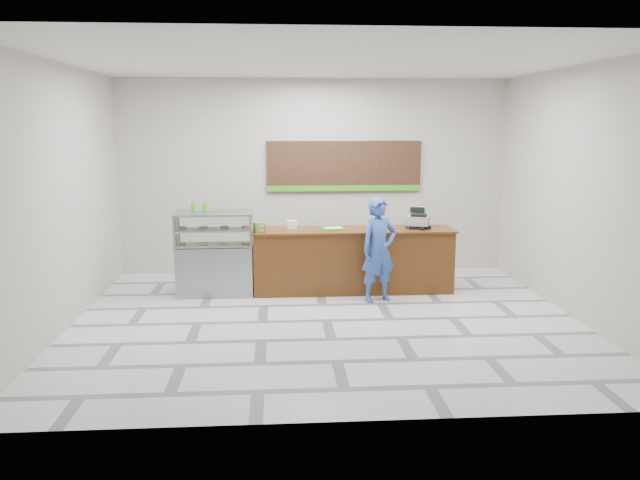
{
  "coord_description": "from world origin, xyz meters",
  "views": [
    {
      "loc": [
        -0.67,
        -8.31,
        2.71
      ],
      "look_at": [
        -0.03,
        0.9,
        0.98
      ],
      "focal_mm": 35.0,
      "sensor_mm": 36.0,
      "label": 1
    }
  ],
  "objects": [
    {
      "name": "donut_decal",
      "position": [
        0.86,
        1.55,
        1.03
      ],
      "size": [
        0.14,
        0.14,
        0.0
      ],
      "primitive_type": "cylinder",
      "color": "#DF688E",
      "rests_on": "sales_counter"
    },
    {
      "name": "ceiling",
      "position": [
        0.0,
        0.0,
        3.5
      ],
      "size": [
        7.0,
        7.0,
        0.0
      ],
      "primitive_type": "plane",
      "rotation": [
        3.14,
        0.0,
        0.0
      ],
      "color": "silver",
      "rests_on": "back_wall"
    },
    {
      "name": "sales_counter",
      "position": [
        0.55,
        1.55,
        0.52
      ],
      "size": [
        3.26,
        0.76,
        1.03
      ],
      "color": "#5A2C10",
      "rests_on": "floor"
    },
    {
      "name": "floor",
      "position": [
        0.0,
        0.0,
        0.0
      ],
      "size": [
        7.0,
        7.0,
        0.0
      ],
      "primitive_type": "plane",
      "color": "silver",
      "rests_on": "ground"
    },
    {
      "name": "customer",
      "position": [
        0.87,
        0.95,
        0.8
      ],
      "size": [
        0.68,
        0.56,
        1.61
      ],
      "primitive_type": "imported",
      "rotation": [
        0.0,
        0.0,
        0.35
      ],
      "color": "#2E4FA2",
      "rests_on": "floor"
    },
    {
      "name": "promo_box",
      "position": [
        -0.95,
        1.36,
        1.11
      ],
      "size": [
        0.2,
        0.17,
        0.15
      ],
      "primitive_type": "cube",
      "rotation": [
        0.0,
        0.0,
        0.37
      ],
      "color": "#43A11E",
      "rests_on": "sales_counter"
    },
    {
      "name": "cash_register",
      "position": [
        1.62,
        1.61,
        1.16
      ],
      "size": [
        0.47,
        0.48,
        0.34
      ],
      "rotation": [
        0.0,
        0.0,
        -0.35
      ],
      "color": "black",
      "rests_on": "sales_counter"
    },
    {
      "name": "straw_cup",
      "position": [
        -0.95,
        1.66,
        1.09
      ],
      "size": [
        0.08,
        0.08,
        0.12
      ],
      "primitive_type": "cylinder",
      "color": "silver",
      "rests_on": "sales_counter"
    },
    {
      "name": "green_cup_left",
      "position": [
        -2.0,
        1.69,
        1.39
      ],
      "size": [
        0.08,
        0.08,
        0.13
      ],
      "primitive_type": "cylinder",
      "color": "#43A11E",
      "rests_on": "display_case"
    },
    {
      "name": "card_terminal",
      "position": [
        1.64,
        1.4,
        1.05
      ],
      "size": [
        0.11,
        0.17,
        0.04
      ],
      "primitive_type": "cube",
      "rotation": [
        0.0,
        0.0,
        -0.19
      ],
      "color": "black",
      "rests_on": "sales_counter"
    },
    {
      "name": "menu_board",
      "position": [
        0.55,
        2.96,
        1.93
      ],
      "size": [
        2.8,
        0.06,
        0.9
      ],
      "color": "black",
      "rests_on": "back_wall"
    },
    {
      "name": "display_case",
      "position": [
        -1.67,
        1.55,
        0.67
      ],
      "size": [
        1.22,
        0.72,
        1.33
      ],
      "color": "gray",
      "rests_on": "floor"
    },
    {
      "name": "serving_tray",
      "position": [
        0.22,
        1.58,
        1.04
      ],
      "size": [
        0.38,
        0.29,
        0.02
      ],
      "rotation": [
        0.0,
        0.0,
        0.08
      ],
      "color": "#2CB70E",
      "rests_on": "sales_counter"
    },
    {
      "name": "napkin_box",
      "position": [
        -0.44,
        1.71,
        1.09
      ],
      "size": [
        0.18,
        0.18,
        0.12
      ],
      "primitive_type": "cube",
      "rotation": [
        0.0,
        0.0,
        0.26
      ],
      "color": "white",
      "rests_on": "sales_counter"
    },
    {
      "name": "green_cup_right",
      "position": [
        -1.82,
        1.7,
        1.39
      ],
      "size": [
        0.08,
        0.08,
        0.13
      ],
      "primitive_type": "cylinder",
      "color": "#43A11E",
      "rests_on": "display_case"
    },
    {
      "name": "back_wall",
      "position": [
        0.0,
        3.0,
        1.75
      ],
      "size": [
        7.0,
        0.0,
        7.0
      ],
      "primitive_type": "plane",
      "rotation": [
        1.57,
        0.0,
        0.0
      ],
      "color": "#B8B3A9",
      "rests_on": "floor"
    }
  ]
}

